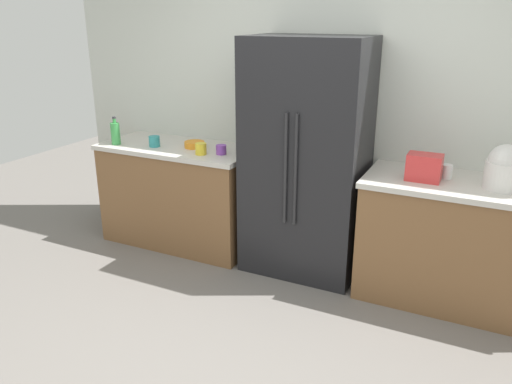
{
  "coord_description": "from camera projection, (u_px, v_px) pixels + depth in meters",
  "views": [
    {
      "loc": [
        1.27,
        -2.23,
        2.02
      ],
      "look_at": [
        -0.02,
        0.41,
        0.98
      ],
      "focal_mm": 35.4,
      "sensor_mm": 36.0,
      "label": 1
    }
  ],
  "objects": [
    {
      "name": "cup_c",
      "position": [
        201.0,
        149.0,
        4.18
      ],
      "size": [
        0.09,
        0.09,
        0.1
      ],
      "primitive_type": "cylinder",
      "color": "yellow",
      "rests_on": "counter_left"
    },
    {
      "name": "ground_plane",
      "position": [
        230.0,
        364.0,
        3.09
      ],
      "size": [
        10.06,
        10.06,
        0.0
      ],
      "primitive_type": "plane",
      "color": "slate"
    },
    {
      "name": "kitchen_back_panel",
      "position": [
        332.0,
        81.0,
        4.08
      ],
      "size": [
        5.03,
        0.1,
        3.02
      ],
      "primitive_type": "cube",
      "color": "silver",
      "rests_on": "ground_plane"
    },
    {
      "name": "cup_d",
      "position": [
        447.0,
        172.0,
        3.57
      ],
      "size": [
        0.07,
        0.07,
        0.1
      ],
      "primitive_type": "cylinder",
      "color": "white",
      "rests_on": "counter_right"
    },
    {
      "name": "bowl_a",
      "position": [
        194.0,
        144.0,
        4.41
      ],
      "size": [
        0.17,
        0.17,
        0.05
      ],
      "primitive_type": "cylinder",
      "color": "orange",
      "rests_on": "counter_left"
    },
    {
      "name": "cup_a",
      "position": [
        221.0,
        150.0,
        4.19
      ],
      "size": [
        0.09,
        0.09,
        0.08
      ],
      "primitive_type": "cylinder",
      "color": "purple",
      "rests_on": "counter_left"
    },
    {
      "name": "rice_cooker",
      "position": [
        505.0,
        168.0,
        3.33
      ],
      "size": [
        0.25,
        0.25,
        0.3
      ],
      "color": "silver",
      "rests_on": "counter_right"
    },
    {
      "name": "refrigerator",
      "position": [
        306.0,
        160.0,
        3.98
      ],
      "size": [
        0.92,
        0.64,
        1.88
      ],
      "color": "black",
      "rests_on": "ground_plane"
    },
    {
      "name": "bottle_a",
      "position": [
        115.0,
        133.0,
        4.5
      ],
      "size": [
        0.08,
        0.08,
        0.25
      ],
      "color": "green",
      "rests_on": "counter_left"
    },
    {
      "name": "cup_b",
      "position": [
        154.0,
        141.0,
        4.43
      ],
      "size": [
        0.1,
        0.1,
        0.09
      ],
      "primitive_type": "cylinder",
      "color": "teal",
      "rests_on": "counter_left"
    },
    {
      "name": "toaster",
      "position": [
        424.0,
        167.0,
        3.52
      ],
      "size": [
        0.23,
        0.15,
        0.19
      ],
      "primitive_type": "cube",
      "color": "red",
      "rests_on": "counter_right"
    },
    {
      "name": "counter_left",
      "position": [
        181.0,
        194.0,
        4.63
      ],
      "size": [
        1.41,
        0.68,
        0.92
      ],
      "color": "brown",
      "rests_on": "ground_plane"
    },
    {
      "name": "counter_right",
      "position": [
        467.0,
        245.0,
        3.62
      ],
      "size": [
        1.5,
        0.68,
        0.92
      ],
      "color": "brown",
      "rests_on": "ground_plane"
    }
  ]
}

